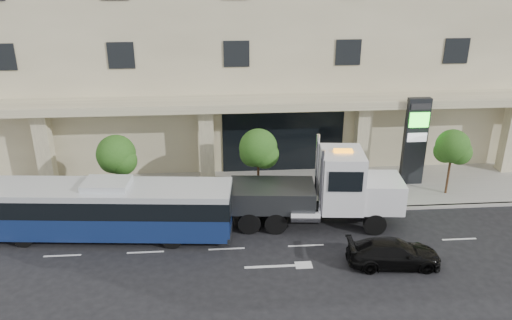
{
  "coord_description": "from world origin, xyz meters",
  "views": [
    {
      "loc": [
        -4.19,
        -22.93,
        13.42
      ],
      "look_at": [
        -2.25,
        2.0,
        3.32
      ],
      "focal_mm": 35.0,
      "sensor_mm": 36.0,
      "label": 1
    }
  ],
  "objects_px": {
    "black_sedan": "(394,253)",
    "signage_pylon": "(415,141)",
    "city_bus": "(110,209)",
    "tow_truck": "(323,191)"
  },
  "relations": [
    {
      "from": "tow_truck",
      "to": "signage_pylon",
      "type": "xyz_separation_m",
      "value": [
        6.63,
        4.51,
        1.03
      ]
    },
    {
      "from": "city_bus",
      "to": "signage_pylon",
      "type": "xyz_separation_m",
      "value": [
        17.75,
        5.01,
        1.37
      ]
    },
    {
      "from": "city_bus",
      "to": "black_sedan",
      "type": "height_order",
      "value": "city_bus"
    },
    {
      "from": "black_sedan",
      "to": "signage_pylon",
      "type": "bearing_deg",
      "value": -21.3
    },
    {
      "from": "signage_pylon",
      "to": "tow_truck",
      "type": "bearing_deg",
      "value": -145.35
    },
    {
      "from": "city_bus",
      "to": "black_sedan",
      "type": "relative_size",
      "value": 2.89
    },
    {
      "from": "black_sedan",
      "to": "signage_pylon",
      "type": "distance_m",
      "value": 9.9
    },
    {
      "from": "city_bus",
      "to": "tow_truck",
      "type": "distance_m",
      "value": 11.14
    },
    {
      "from": "black_sedan",
      "to": "signage_pylon",
      "type": "relative_size",
      "value": 0.79
    },
    {
      "from": "city_bus",
      "to": "signage_pylon",
      "type": "bearing_deg",
      "value": 21.17
    }
  ]
}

